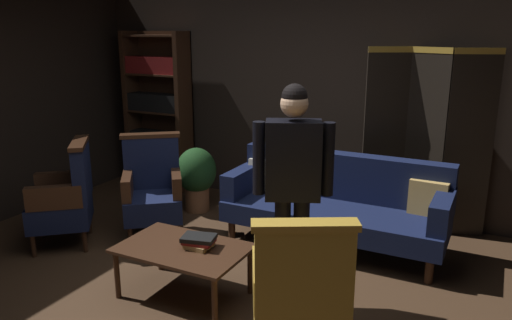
{
  "coord_description": "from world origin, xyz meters",
  "views": [
    {
      "loc": [
        1.91,
        -2.94,
        2.06
      ],
      "look_at": [
        0.0,
        0.8,
        0.95
      ],
      "focal_mm": 34.51,
      "sensor_mm": 36.0,
      "label": 1
    }
  ],
  "objects": [
    {
      "name": "standing_figure",
      "position": [
        0.58,
        0.25,
        1.03
      ],
      "size": [
        0.55,
        0.35,
        1.7
      ],
      "color": "black",
      "rests_on": "ground_plane"
    },
    {
      "name": "potted_plant",
      "position": [
        -1.19,
        1.62,
        0.43
      ],
      "size": [
        0.46,
        0.46,
        0.75
      ],
      "color": "brown",
      "rests_on": "ground_plane"
    },
    {
      "name": "folding_screen",
      "position": [
        1.21,
        2.27,
        0.99
      ],
      "size": [
        1.26,
        0.26,
        1.9
      ],
      "color": "black",
      "rests_on": "ground_plane"
    },
    {
      "name": "armchair_wing_right",
      "position": [
        -1.19,
        0.82,
        0.49
      ],
      "size": [
        0.81,
        0.81,
        1.04
      ],
      "color": "#382114",
      "rests_on": "ground_plane"
    },
    {
      "name": "coffee_table",
      "position": [
        -0.21,
        -0.04,
        0.37
      ],
      "size": [
        1.0,
        0.64,
        0.42
      ],
      "color": "#382114",
      "rests_on": "ground_plane"
    },
    {
      "name": "book_red_leather",
      "position": [
        -0.09,
        0.01,
        0.47
      ],
      "size": [
        0.25,
        0.2,
        0.03
      ],
      "primitive_type": "cube",
      "rotation": [
        0.0,
        0.0,
        0.15
      ],
      "color": "maroon",
      "rests_on": "book_tan_leather"
    },
    {
      "name": "back_wall",
      "position": [
        0.0,
        2.45,
        1.4
      ],
      "size": [
        7.2,
        0.1,
        2.8
      ],
      "primitive_type": "cube",
      "color": "black",
      "rests_on": "ground_plane"
    },
    {
      "name": "bookshelf",
      "position": [
        -2.15,
        2.19,
        1.08
      ],
      "size": [
        0.9,
        0.32,
        2.05
      ],
      "color": "#382114",
      "rests_on": "ground_plane"
    },
    {
      "name": "armchair_gilt_accent",
      "position": [
        0.92,
        -0.42,
        0.49
      ],
      "size": [
        0.78,
        0.78,
        1.04
      ],
      "color": "#B78E33",
      "rests_on": "ground_plane"
    },
    {
      "name": "velvet_couch",
      "position": [
        0.55,
        1.45,
        0.45
      ],
      "size": [
        2.12,
        0.78,
        0.88
      ],
      "color": "#382114",
      "rests_on": "ground_plane"
    },
    {
      "name": "book_black_cloth",
      "position": [
        -0.09,
        0.01,
        0.5
      ],
      "size": [
        0.29,
        0.23,
        0.03
      ],
      "primitive_type": "cube",
      "rotation": [
        0.0,
        0.0,
        0.24
      ],
      "color": "black",
      "rests_on": "book_red_leather"
    },
    {
      "name": "ground_plane",
      "position": [
        0.0,
        0.0,
        0.0
      ],
      "size": [
        10.0,
        10.0,
        0.0
      ],
      "primitive_type": "plane",
      "color": "#3D2819"
    },
    {
      "name": "armchair_wing_left",
      "position": [
        -1.8,
        0.26,
        0.49
      ],
      "size": [
        0.81,
        0.81,
        1.04
      ],
      "color": "#382114",
      "rests_on": "ground_plane"
    },
    {
      "name": "book_tan_leather",
      "position": [
        -0.09,
        0.01,
        0.44
      ],
      "size": [
        0.19,
        0.18,
        0.04
      ],
      "primitive_type": "cube",
      "rotation": [
        0.0,
        0.0,
        0.0
      ],
      "color": "#9E7A47",
      "rests_on": "coffee_table"
    },
    {
      "name": "side_wall_left",
      "position": [
        -3.0,
        0.6,
        1.4
      ],
      "size": [
        0.1,
        3.6,
        2.8
      ],
      "primitive_type": "cube",
      "color": "black",
      "rests_on": "ground_plane"
    }
  ]
}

